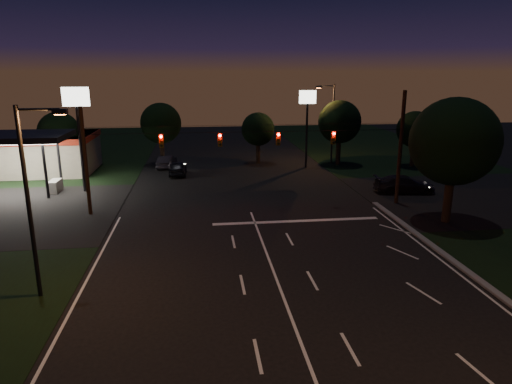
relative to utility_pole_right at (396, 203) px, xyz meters
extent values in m
plane|color=black|center=(-12.00, -15.00, 0.00)|extent=(140.00, 140.00, 0.00)
cube|color=black|center=(8.00, 1.00, 0.00)|extent=(20.00, 16.00, 0.02)
cube|color=silver|center=(-9.00, -3.50, 0.01)|extent=(12.00, 0.50, 0.01)
cylinder|color=black|center=(0.00, 0.00, 0.00)|extent=(0.30, 0.30, 9.00)
cylinder|color=black|center=(-24.00, 0.00, 0.00)|extent=(0.28, 0.28, 8.00)
cylinder|color=black|center=(-12.00, 0.00, 6.00)|extent=(24.00, 0.03, 0.03)
cylinder|color=black|center=(-12.00, 0.00, 6.50)|extent=(24.00, 0.02, 0.02)
cube|color=#3F3307|center=(-18.50, 0.00, 5.45)|extent=(0.32, 0.26, 1.00)
sphere|color=#FF0705|center=(-18.50, -0.16, 5.78)|extent=(0.22, 0.22, 0.22)
sphere|color=black|center=(-18.50, -0.16, 5.45)|extent=(0.20, 0.20, 0.20)
sphere|color=black|center=(-18.50, -0.16, 5.12)|extent=(0.20, 0.20, 0.20)
cube|color=#3F3307|center=(-14.20, 0.00, 5.45)|extent=(0.32, 0.26, 1.00)
sphere|color=#FF0705|center=(-14.20, -0.16, 5.78)|extent=(0.22, 0.22, 0.22)
sphere|color=black|center=(-14.20, -0.16, 5.45)|extent=(0.20, 0.20, 0.20)
sphere|color=black|center=(-14.20, -0.16, 5.12)|extent=(0.20, 0.20, 0.20)
cube|color=#3F3307|center=(-9.80, 0.00, 5.45)|extent=(0.32, 0.26, 1.00)
sphere|color=#FF0705|center=(-9.80, -0.16, 5.78)|extent=(0.22, 0.22, 0.22)
sphere|color=black|center=(-9.80, -0.16, 5.45)|extent=(0.20, 0.20, 0.20)
sphere|color=black|center=(-9.80, -0.16, 5.12)|extent=(0.20, 0.20, 0.20)
cube|color=#3F3307|center=(-5.50, 0.00, 5.45)|extent=(0.32, 0.26, 1.00)
sphere|color=#FF0705|center=(-5.50, -0.16, 5.78)|extent=(0.22, 0.22, 0.22)
sphere|color=black|center=(-5.50, -0.16, 5.45)|extent=(0.20, 0.20, 0.20)
sphere|color=black|center=(-5.50, -0.16, 5.12)|extent=(0.20, 0.20, 0.20)
cube|color=gray|center=(-34.00, 16.00, 2.00)|extent=(14.00, 8.00, 4.00)
cube|color=#9D200E|center=(-34.00, 16.00, 3.70)|extent=(14.20, 8.20, 0.60)
cube|color=black|center=(-32.00, 7.00, 5.00)|extent=(10.00, 6.00, 0.50)
cube|color=white|center=(-32.00, 7.00, 4.72)|extent=(9.60, 5.60, 0.06)
cube|color=gray|center=(-28.50, 7.00, 0.55)|extent=(0.80, 2.00, 1.10)
cylinder|color=black|center=(-28.50, 5.00, 2.40)|extent=(0.24, 0.24, 4.80)
cylinder|color=black|center=(-28.50, 9.00, 2.40)|extent=(0.24, 0.24, 4.80)
cylinder|color=black|center=(-26.00, 7.00, 3.75)|extent=(0.24, 0.24, 7.50)
cube|color=white|center=(-26.00, 7.00, 8.30)|extent=(2.20, 0.30, 1.60)
cylinder|color=black|center=(-4.00, 15.00, 3.50)|extent=(0.24, 0.24, 7.00)
cube|color=white|center=(-4.00, 15.00, 7.70)|extent=(1.80, 0.30, 1.40)
cylinder|color=black|center=(-23.50, -13.00, 4.50)|extent=(0.20, 0.20, 9.00)
cylinder|color=black|center=(-22.60, -13.00, 8.80)|extent=(1.80, 0.12, 0.12)
cube|color=black|center=(-21.70, -13.00, 8.70)|extent=(0.60, 0.35, 0.22)
cube|color=orange|center=(-21.70, -13.00, 8.58)|extent=(0.45, 0.25, 0.04)
cylinder|color=black|center=(-0.50, 17.00, 4.50)|extent=(0.20, 0.20, 9.00)
cylinder|color=black|center=(-1.40, 17.00, 8.80)|extent=(1.80, 0.12, 0.12)
cube|color=black|center=(-2.30, 17.00, 8.70)|extent=(0.60, 0.35, 0.22)
cube|color=orange|center=(-2.30, 17.00, 8.58)|extent=(0.45, 0.25, 0.04)
cylinder|color=black|center=(1.50, -5.00, 2.00)|extent=(0.60, 0.60, 4.00)
sphere|color=black|center=(1.50, -5.00, 5.76)|extent=(6.00, 6.00, 6.00)
sphere|color=black|center=(2.10, -4.55, 5.58)|extent=(4.50, 4.50, 4.50)
sphere|color=black|center=(0.90, -4.70, 5.62)|extent=(4.20, 4.20, 4.20)
cylinder|color=black|center=(-30.00, 15.00, 1.50)|extent=(0.49, 0.49, 3.00)
sphere|color=black|center=(-30.00, 15.00, 4.32)|extent=(4.20, 4.20, 4.20)
sphere|color=black|center=(-29.58, 15.32, 4.19)|extent=(3.15, 3.15, 3.15)
sphere|color=black|center=(-30.42, 15.21, 4.23)|extent=(2.94, 2.94, 2.94)
cylinder|color=black|center=(-20.00, 19.00, 1.62)|extent=(0.52, 0.52, 3.25)
sphere|color=black|center=(-20.00, 19.00, 4.68)|extent=(4.60, 4.60, 4.60)
sphere|color=black|center=(-19.54, 19.34, 4.54)|extent=(3.45, 3.45, 3.45)
sphere|color=black|center=(-20.46, 19.23, 4.58)|extent=(3.22, 3.22, 3.22)
cylinder|color=black|center=(-9.00, 18.00, 1.38)|extent=(0.47, 0.47, 2.75)
sphere|color=black|center=(-9.00, 18.00, 3.96)|extent=(3.80, 3.80, 3.80)
sphere|color=black|center=(-8.62, 18.28, 3.85)|extent=(2.85, 2.85, 2.85)
sphere|color=black|center=(-9.38, 18.19, 3.87)|extent=(2.66, 2.66, 2.66)
cylinder|color=black|center=(0.00, 16.00, 1.70)|extent=(0.53, 0.53, 3.40)
sphere|color=black|center=(0.00, 16.00, 4.90)|extent=(4.80, 4.80, 4.80)
sphere|color=black|center=(0.48, 16.36, 4.75)|extent=(3.60, 3.60, 3.60)
sphere|color=black|center=(-0.48, 16.24, 4.79)|extent=(3.36, 3.36, 3.36)
cylinder|color=black|center=(8.00, 14.00, 1.45)|extent=(0.48, 0.48, 2.90)
sphere|color=black|center=(8.00, 14.00, 4.18)|extent=(4.00, 4.00, 4.00)
sphere|color=black|center=(8.40, 14.30, 4.06)|extent=(3.00, 3.00, 3.00)
sphere|color=black|center=(7.60, 14.20, 4.09)|extent=(2.80, 2.80, 2.80)
imported|color=black|center=(-18.03, 12.81, 0.73)|extent=(1.80, 4.29, 1.45)
imported|color=black|center=(-19.41, 16.70, 0.68)|extent=(2.13, 4.34, 1.37)
imported|color=black|center=(2.07, 3.05, 0.77)|extent=(5.50, 2.78, 1.53)
camera|label=1|loc=(-15.74, -33.91, 10.39)|focal=32.00mm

